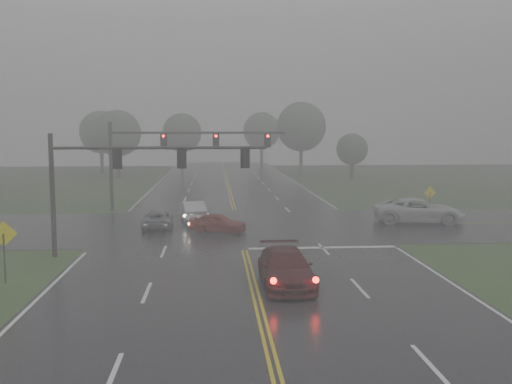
{
  "coord_description": "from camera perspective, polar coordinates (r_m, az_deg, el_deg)",
  "views": [
    {
      "loc": [
        -1.66,
        -17.35,
        6.77
      ],
      "look_at": [
        0.8,
        16.0,
        3.09
      ],
      "focal_mm": 40.0,
      "sensor_mm": 36.0,
      "label": 1
    }
  ],
  "objects": [
    {
      "name": "pickup_white",
      "position": [
        43.11,
        15.93,
        -3.0
      ],
      "size": [
        6.84,
        3.93,
        1.8
      ],
      "primitive_type": "imported",
      "rotation": [
        0.0,
        0.0,
        1.42
      ],
      "color": "silver",
      "rests_on": "ground"
    },
    {
      "name": "signal_gantry_far",
      "position": [
        48.17,
        -8.91,
        4.36
      ],
      "size": [
        14.66,
        0.37,
        7.38
      ],
      "color": "black",
      "rests_on": "ground"
    },
    {
      "name": "ground",
      "position": [
        18.69,
        1.22,
        -14.95
      ],
      "size": [
        180.0,
        180.0,
        0.0
      ],
      "primitive_type": "plane",
      "color": "#2A461E",
      "rests_on": "ground"
    },
    {
      "name": "tree_n_mid",
      "position": [
        94.99,
        -7.42,
        5.88
      ],
      "size": [
        6.43,
        6.43,
        9.44
      ],
      "color": "#2D241D",
      "rests_on": "ground"
    },
    {
      "name": "sedan_red",
      "position": [
        37.71,
        -3.82,
        -4.08
      ],
      "size": [
        4.04,
        2.53,
        1.28
      ],
      "primitive_type": "imported",
      "rotation": [
        0.0,
        0.0,
        1.28
      ],
      "color": "maroon",
      "rests_on": "ground"
    },
    {
      "name": "tree_ne_a",
      "position": [
        86.27,
        4.55,
        6.53
      ],
      "size": [
        7.43,
        7.43,
        10.91
      ],
      "color": "#2D241D",
      "rests_on": "ground"
    },
    {
      "name": "tree_n_far",
      "position": [
        104.95,
        0.57,
        6.15
      ],
      "size": [
        6.78,
        6.78,
        9.96
      ],
      "color": "#2D241D",
      "rests_on": "ground"
    },
    {
      "name": "sign_diamond_west",
      "position": [
        27.42,
        -23.91,
        -4.53
      ],
      "size": [
        1.16,
        0.14,
        2.79
      ],
      "rotation": [
        0.0,
        0.0,
        0.09
      ],
      "color": "black",
      "rests_on": "ground"
    },
    {
      "name": "tree_e_near",
      "position": [
        78.22,
        9.58,
        4.24
      ],
      "size": [
        4.27,
        4.27,
        6.27
      ],
      "color": "#2D241D",
      "rests_on": "ground"
    },
    {
      "name": "tree_nw_b",
      "position": [
        91.04,
        -15.23,
        5.79
      ],
      "size": [
        6.58,
        6.58,
        9.67
      ],
      "color": "#2D241D",
      "rests_on": "ground"
    },
    {
      "name": "sedan_silver",
      "position": [
        42.55,
        -6.34,
        -2.92
      ],
      "size": [
        2.28,
        4.75,
        1.5
      ],
      "primitive_type": "imported",
      "rotation": [
        0.0,
        0.0,
        3.3
      ],
      "color": "#B9BCC1",
      "rests_on": "ground"
    },
    {
      "name": "sign_diamond_east",
      "position": [
        45.53,
        16.99,
        -0.42
      ],
      "size": [
        1.02,
        0.25,
        2.49
      ],
      "rotation": [
        0.0,
        0.0,
        0.21
      ],
      "color": "black",
      "rests_on": "ground"
    },
    {
      "name": "car_grey",
      "position": [
        40.04,
        -9.78,
        -3.55
      ],
      "size": [
        2.1,
        4.36,
        1.2
      ],
      "primitive_type": "imported",
      "rotation": [
        0.0,
        0.0,
        3.17
      ],
      "color": "#5C5F64",
      "rests_on": "ground"
    },
    {
      "name": "sedan_maroon",
      "position": [
        25.22,
        3.0,
        -9.3
      ],
      "size": [
        2.22,
        5.34,
        1.54
      ],
      "primitive_type": "imported",
      "rotation": [
        0.0,
        0.0,
        0.01
      ],
      "color": "#3F0B0E",
      "rests_on": "ground"
    },
    {
      "name": "tree_nw_a",
      "position": [
        81.69,
        -13.67,
        5.72
      ],
      "size": [
        6.45,
        6.45,
        9.47
      ],
      "color": "#2D241D",
      "rests_on": "ground"
    },
    {
      "name": "main_road",
      "position": [
        37.99,
        -1.65,
        -3.99
      ],
      "size": [
        18.0,
        160.0,
        0.02
      ],
      "primitive_type": "cube",
      "color": "black",
      "rests_on": "ground"
    },
    {
      "name": "stop_bar",
      "position": [
        33.04,
        6.66,
        -5.59
      ],
      "size": [
        8.5,
        0.5,
        0.01
      ],
      "primitive_type": "cube",
      "color": "silver",
      "rests_on": "ground"
    },
    {
      "name": "signal_gantry_near",
      "position": [
        31.11,
        -13.53,
        2.12
      ],
      "size": [
        11.48,
        0.29,
        6.57
      ],
      "color": "black",
      "rests_on": "ground"
    },
    {
      "name": "cross_street",
      "position": [
        39.96,
        -1.78,
        -3.48
      ],
      "size": [
        120.0,
        14.0,
        0.02
      ],
      "primitive_type": "cube",
      "color": "black",
      "rests_on": "ground"
    }
  ]
}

